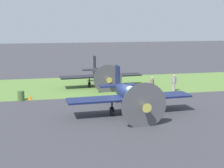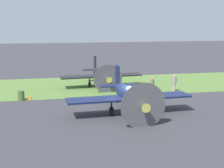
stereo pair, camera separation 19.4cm
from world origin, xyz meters
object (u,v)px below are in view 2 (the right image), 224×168
(airplane_lead, at_px, (129,95))
(runway_marker_cone, at_px, (30,97))
(airplane_wingman, at_px, (101,74))
(ground_crew_chief, at_px, (152,85))
(ground_crew_mechanic, at_px, (174,83))
(fuel_drum, at_px, (21,96))

(airplane_lead, xyz_separation_m, runway_marker_cone, (7.77, -5.96, -1.23))
(airplane_lead, height_order, airplane_wingman, airplane_lead)
(airplane_lead, bearing_deg, ground_crew_chief, -126.61)
(ground_crew_mechanic, xyz_separation_m, fuel_drum, (14.90, 0.79, -0.46))
(airplane_wingman, height_order, fuel_drum, airplane_wingman)
(runway_marker_cone, bearing_deg, ground_crew_mechanic, -177.81)
(airplane_lead, xyz_separation_m, airplane_wingman, (0.47, -10.49, -0.12))
(airplane_lead, height_order, fuel_drum, airplane_lead)
(ground_crew_chief, xyz_separation_m, ground_crew_mechanic, (-2.52, -0.64, 0.00))
(airplane_lead, relative_size, ground_crew_mechanic, 5.61)
(airplane_wingman, height_order, runway_marker_cone, airplane_wingman)
(airplane_wingman, height_order, ground_crew_mechanic, airplane_wingman)
(ground_crew_chief, bearing_deg, airplane_lead, -20.64)
(airplane_lead, xyz_separation_m, ground_crew_mechanic, (-6.37, -6.50, -0.54))
(fuel_drum, bearing_deg, runway_marker_cone, -162.15)
(airplane_wingman, relative_size, ground_crew_mechanic, 5.16)
(ground_crew_mechanic, distance_m, runway_marker_cone, 14.17)
(fuel_drum, bearing_deg, ground_crew_chief, -179.34)
(ground_crew_chief, height_order, ground_crew_mechanic, same)
(airplane_lead, distance_m, airplane_wingman, 10.50)
(airplane_wingman, bearing_deg, runway_marker_cone, 27.46)
(ground_crew_chief, height_order, runway_marker_cone, ground_crew_chief)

